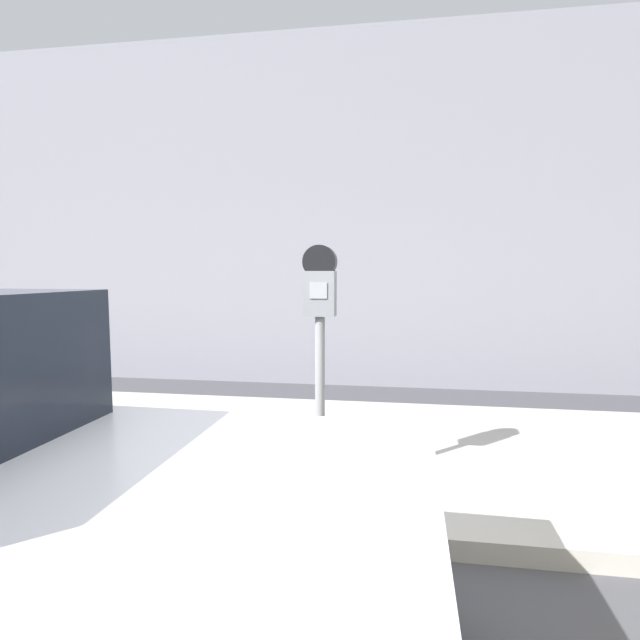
% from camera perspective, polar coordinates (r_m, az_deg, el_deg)
% --- Properties ---
extents(sidewalk, '(24.00, 2.80, 0.12)m').
position_cam_1_polar(sidewalk, '(4.31, 0.71, -14.65)').
color(sidewalk, '#BCB7AD').
rests_on(sidewalk, ground_plane).
extents(building_facade, '(24.00, 0.30, 4.73)m').
position_cam_1_polar(building_facade, '(6.94, 4.22, 12.19)').
color(building_facade, gray).
rests_on(building_facade, ground_plane).
extents(parking_meter, '(0.21, 0.14, 1.59)m').
position_cam_1_polar(parking_meter, '(3.18, -0.00, 0.43)').
color(parking_meter, gray).
rests_on(parking_meter, sidewalk).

